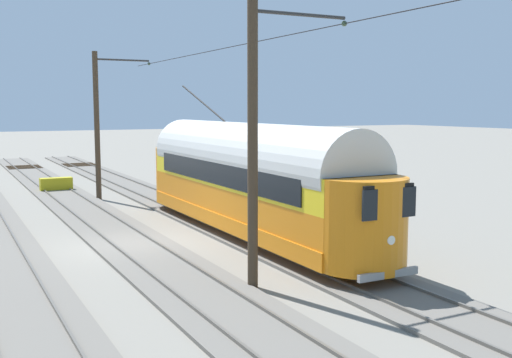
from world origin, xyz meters
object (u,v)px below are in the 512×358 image
object	(u,v)px
vintage_streetcar	(248,177)
track_end_bumper	(56,185)
catenary_pole_foreground	(98,123)
catenary_pole_mid_near	(255,138)

from	to	relation	value
vintage_streetcar	track_end_bumper	size ratio (longest dim) A/B	9.12
vintage_streetcar	catenary_pole_foreground	distance (m)	12.34
catenary_pole_foreground	track_end_bumper	bearing A→B (deg)	-70.05
catenary_pole_mid_near	vintage_streetcar	bearing A→B (deg)	-115.23
catenary_pole_foreground	track_end_bumper	size ratio (longest dim) A/B	4.31
vintage_streetcar	track_end_bumper	distance (m)	16.86
vintage_streetcar	catenary_pole_foreground	xyz separation A→B (m)	(2.81, -11.88, 1.80)
catenary_pole_foreground	catenary_pole_mid_near	size ratio (longest dim) A/B	1.00
vintage_streetcar	catenary_pole_mid_near	world-z (taller)	catenary_pole_mid_near
catenary_pole_foreground	catenary_pole_mid_near	distance (m)	17.85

